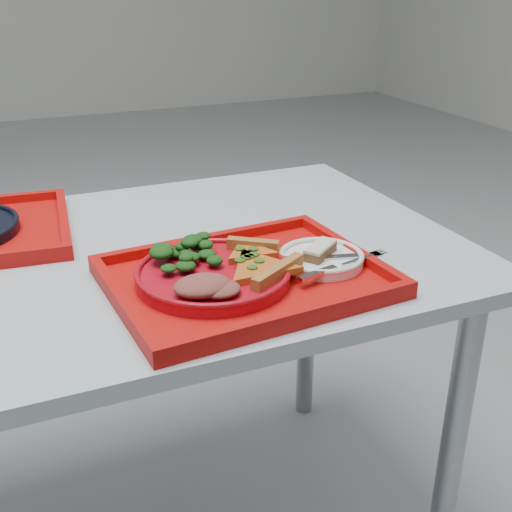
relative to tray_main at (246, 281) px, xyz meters
name	(u,v)px	position (x,y,z in m)	size (l,w,h in m)	color
table	(45,306)	(-0.32, 0.20, -0.08)	(1.60, 0.80, 0.75)	#9FABB3
tray_main	(246,281)	(0.00, 0.00, 0.00)	(0.45, 0.35, 0.01)	#AD0B09
dinner_plate	(213,276)	(-0.05, 0.01, 0.02)	(0.26, 0.26, 0.02)	#A80B17
side_plate	(321,260)	(0.15, 0.00, 0.01)	(0.15, 0.15, 0.01)	white
pizza_slice_a	(260,266)	(0.02, -0.02, 0.03)	(0.15, 0.13, 0.02)	orange
pizza_slice_b	(250,251)	(0.03, 0.05, 0.03)	(0.11, 0.09, 0.02)	orange
salad_heap	(186,250)	(-0.09, 0.06, 0.05)	(0.10, 0.09, 0.05)	black
meat_portion	(202,286)	(-0.10, -0.06, 0.04)	(0.09, 0.07, 0.03)	brown
dessert_bar	(320,250)	(0.14, 0.00, 0.03)	(0.08, 0.07, 0.02)	#4A3118
knife	(330,256)	(0.15, -0.01, 0.02)	(0.18, 0.02, 0.01)	silver
fork	(341,265)	(0.16, -0.05, 0.02)	(0.18, 0.02, 0.01)	silver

